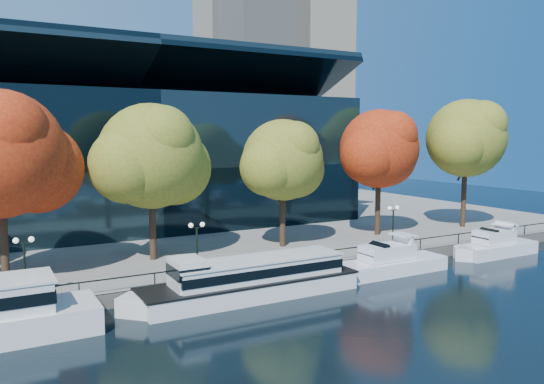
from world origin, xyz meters
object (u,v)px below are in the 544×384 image
tree_1 (2,157)px  lamp_2 (393,217)px  tour_boat (246,278)px  cruiser_far (494,245)px  tree_3 (284,162)px  cruiser_near (388,262)px  tree_5 (467,140)px  lamp_1 (197,236)px  tree_4 (381,151)px  lamp_0 (24,253)px  tree_2 (153,158)px

tree_1 → lamp_2: bearing=-9.2°
lamp_2 → tour_boat: bearing=-167.3°
cruiser_far → tree_3: tree_3 is taller
cruiser_near → tree_5: (19.38, 8.93, 9.92)m
tree_5 → lamp_2: tree_5 is taller
tour_boat → lamp_1: lamp_1 is taller
tour_boat → tree_4: 24.55m
tree_3 → lamp_0: 24.07m
cruiser_far → tree_4: (-5.77, 9.82, 8.86)m
tree_5 → cruiser_far: bearing=-124.5°
tour_boat → tree_5: bearing=15.6°
cruiser_far → lamp_0: size_ratio=2.42×
lamp_0 → lamp_2: (30.79, 0.00, 0.00)m
lamp_0 → tour_boat: bearing=-15.5°
tour_boat → tree_1: (-14.57, 8.92, 8.55)m
tree_1 → lamp_1: 14.68m
lamp_0 → tree_5: bearing=6.5°
lamp_0 → lamp_1: same height
tree_4 → lamp_0: 35.60m
tree_3 → tree_5: tree_5 is taller
tree_1 → lamp_0: size_ratio=3.40×
tour_boat → cruiser_near: 13.15m
cruiser_far → tree_2: tree_2 is taller
tree_3 → lamp_2: size_ratio=2.97×
cruiser_near → tree_2: 21.27m
tour_boat → tree_2: tree_2 is taller
tree_1 → lamp_2: size_ratio=3.40×
tree_1 → tree_4: tree_1 is taller
tree_1 → lamp_2: tree_1 is taller
tree_5 → tree_4: bearing=175.1°
cruiser_near → cruiser_far: size_ratio=1.14×
cruiser_near → lamp_0: (-26.97, 3.67, 2.98)m
tree_3 → tree_5: size_ratio=0.82×
cruiser_far → tree_3: (-17.55, 9.59, 7.98)m
cruiser_near → tree_3: 13.27m
tree_5 → lamp_2: (-15.56, -5.27, -6.94)m
lamp_2 → lamp_1: bearing=180.0°
tree_2 → tree_3: tree_2 is taller
lamp_0 → lamp_1: 11.66m
tree_5 → lamp_1: 35.78m
tour_boat → tree_4: bearing=26.0°
tour_boat → lamp_0: (-13.83, 3.83, 2.57)m
tour_boat → lamp_2: 17.58m
tour_boat → lamp_0: size_ratio=4.35×
tree_1 → tree_5: size_ratio=0.94×
lamp_0 → lamp_2: 30.79m
tour_boat → lamp_0: bearing=164.5°
tree_2 → lamp_2: 22.09m
tour_boat → lamp_0: lamp_0 is taller
cruiser_far → tree_2: bearing=161.0°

